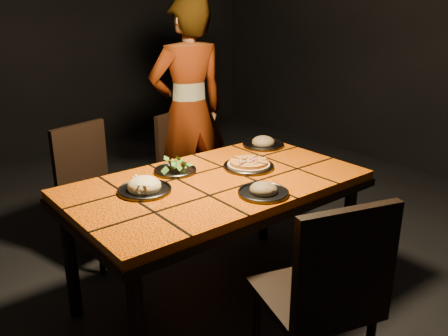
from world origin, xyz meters
TOP-DOWN VIEW (x-y plane):
  - room_shell at (0.00, 0.00)m, footprint 6.04×7.04m
  - dining_table at (0.00, 0.00)m, footprint 1.62×0.92m
  - chair_near at (-0.12, -0.89)m, footprint 0.55×0.55m
  - chair_far_left at (-0.32, 0.95)m, footprint 0.50×0.50m
  - chair_far_right at (0.48, 1.03)m, footprint 0.49×0.49m
  - diner at (0.56, 1.08)m, footprint 0.69×0.51m
  - plate_pizza at (0.27, 0.04)m, footprint 0.32×0.32m
  - plate_pasta at (-0.39, 0.10)m, footprint 0.28×0.28m
  - plate_salad at (-0.11, 0.25)m, footprint 0.24×0.24m
  - plate_mushroom_a at (0.06, -0.31)m, footprint 0.26×0.26m
  - plate_mushroom_b at (0.64, 0.31)m, footprint 0.28×0.28m

SIDE VIEW (x-z plane):
  - chair_far_right at x=0.48m, z-range 0.06..0.93m
  - chair_far_left at x=-0.32m, z-range 0.07..0.97m
  - chair_near at x=-0.12m, z-range 0.07..1.05m
  - dining_table at x=0.00m, z-range 0.30..1.05m
  - plate_pizza at x=0.27m, z-range 0.75..0.79m
  - plate_mushroom_a at x=0.06m, z-range 0.73..0.82m
  - plate_pasta at x=-0.39m, z-range 0.73..0.82m
  - plate_mushroom_b at x=0.64m, z-range 0.73..0.82m
  - plate_salad at x=-0.11m, z-range 0.74..0.81m
  - diner at x=0.56m, z-range 0.00..1.73m
  - room_shell at x=0.00m, z-range -0.04..3.04m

